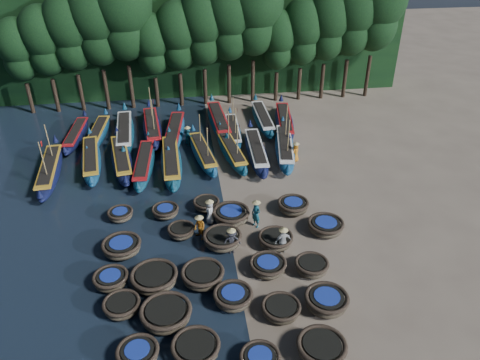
{
  "coord_description": "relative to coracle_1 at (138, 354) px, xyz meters",
  "views": [
    {
      "loc": [
        -2.39,
        -22.76,
        17.23
      ],
      "look_at": [
        1.16,
        3.25,
        1.3
      ],
      "focal_mm": 35.0,
      "sensor_mm": 36.0,
      "label": 1
    }
  ],
  "objects": [
    {
      "name": "fisherman_0",
      "position": [
        3.9,
        9.64,
        0.43
      ],
      "size": [
        0.65,
        0.86,
        1.78
      ],
      "rotation": [
        0.0,
        0.0,
        4.5
      ],
      "color": "silver",
      "rests_on": "ground"
    },
    {
      "name": "fisherman_5",
      "position": [
        2.99,
        20.47,
        0.39
      ],
      "size": [
        1.05,
        1.49,
        1.75
      ],
      "rotation": [
        0.0,
        0.0,
        2.04
      ],
      "color": "#175262",
      "rests_on": "ground"
    },
    {
      "name": "coracle_2",
      "position": [
        2.48,
        -0.03,
        -0.01
      ],
      "size": [
        2.38,
        2.38,
        0.73
      ],
      "rotation": [
        0.0,
        0.0,
        -0.19
      ],
      "color": "#4E4330",
      "rests_on": "ground"
    },
    {
      "name": "long_boat_7",
      "position": [
        8.09,
        17.52,
        0.13
      ],
      "size": [
        1.71,
        8.36,
        1.47
      ],
      "rotation": [
        0.0,
        0.0,
        -0.03
      ],
      "color": "#10173D",
      "rests_on": "ground"
    },
    {
      "name": "long_boat_5",
      "position": [
        4.01,
        17.87,
        0.09
      ],
      "size": [
        2.47,
        7.59,
        3.26
      ],
      "rotation": [
        0.0,
        0.0,
        0.15
      ],
      "color": "navy",
      "rests_on": "ground"
    },
    {
      "name": "fisherman_2",
      "position": [
        3.17,
        8.14,
        0.41
      ],
      "size": [
        0.89,
        0.95,
        1.75
      ],
      "rotation": [
        0.0,
        0.0,
        5.25
      ],
      "color": "#BD6C19",
      "rests_on": "ground"
    },
    {
      "name": "long_boat_15",
      "position": [
        6.79,
        21.48,
        0.06
      ],
      "size": [
        1.53,
        7.26,
        3.09
      ],
      "rotation": [
        0.0,
        0.0,
        -0.04
      ],
      "color": "navy",
      "rests_on": "ground"
    },
    {
      "name": "tree_12",
      "position": [
        16.55,
        29.01,
        6.89
      ],
      "size": [
        4.51,
        4.51,
        10.63
      ],
      "color": "black",
      "rests_on": "ground"
    },
    {
      "name": "long_boat_3",
      "position": [
        -0.36,
        16.76,
        0.11
      ],
      "size": [
        1.85,
        7.95,
        1.4
      ],
      "rotation": [
        0.0,
        0.0,
        -0.06
      ],
      "color": "#0F4257",
      "rests_on": "ground"
    },
    {
      "name": "tree_14",
      "position": [
        21.15,
        29.01,
        8.24
      ],
      "size": [
        5.34,
        5.34,
        12.58
      ],
      "color": "black",
      "rests_on": "ground"
    },
    {
      "name": "long_boat_2",
      "position": [
        -2.06,
        17.73,
        0.13
      ],
      "size": [
        2.72,
        8.21,
        1.46
      ],
      "rotation": [
        0.0,
        0.0,
        0.16
      ],
      "color": "#10173D",
      "rests_on": "ground"
    },
    {
      "name": "coracle_7",
      "position": [
        4.47,
        2.74,
        0.02
      ],
      "size": [
        2.23,
        2.23,
        0.77
      ],
      "rotation": [
        0.0,
        0.0,
        0.26
      ],
      "color": "#4E4330",
      "rests_on": "ground"
    },
    {
      "name": "tree_10",
      "position": [
        11.95,
        29.01,
        5.54
      ],
      "size": [
        3.68,
        3.68,
        8.68
      ],
      "color": "black",
      "rests_on": "ground"
    },
    {
      "name": "long_boat_0",
      "position": [
        -6.99,
        16.63,
        0.14
      ],
      "size": [
        2.08,
        8.45,
        3.6
      ],
      "rotation": [
        0.0,
        0.0,
        0.07
      ],
      "color": "#10173D",
      "rests_on": "ground"
    },
    {
      "name": "long_boat_1",
      "position": [
        -4.29,
        17.97,
        0.12
      ],
      "size": [
        2.54,
        8.1,
        1.44
      ],
      "rotation": [
        0.0,
        0.0,
        0.14
      ],
      "color": "navy",
      "rests_on": "ground"
    },
    {
      "name": "tree_7",
      "position": [
        5.05,
        29.01,
        6.89
      ],
      "size": [
        4.51,
        4.51,
        10.63
      ],
      "color": "black",
      "rests_on": "ground"
    },
    {
      "name": "tree_1",
      "position": [
        -8.75,
        29.01,
        6.22
      ],
      "size": [
        4.09,
        4.09,
        9.65
      ],
      "color": "black",
      "rests_on": "ground"
    },
    {
      "name": "coracle_6",
      "position": [
        1.21,
        2.06,
        0.04
      ],
      "size": [
        3.05,
        3.05,
        0.82
      ],
      "rotation": [
        0.0,
        0.0,
        -0.41
      ],
      "color": "#4E4330",
      "rests_on": "ground"
    },
    {
      "name": "tree_3",
      "position": [
        -4.15,
        29.01,
        7.57
      ],
      "size": [
        4.92,
        4.92,
        11.6
      ],
      "color": "black",
      "rests_on": "ground"
    },
    {
      "name": "coracle_15",
      "position": [
        -1.25,
        7.42,
        0.02
      ],
      "size": [
        2.51,
        2.51,
        0.77
      ],
      "rotation": [
        0.0,
        0.0,
        0.24
      ],
      "color": "#4E4330",
      "rests_on": "ground"
    },
    {
      "name": "long_boat_13",
      "position": [
        1.93,
        21.74,
        0.15
      ],
      "size": [
        2.5,
        8.55,
        1.51
      ],
      "rotation": [
        0.0,
        0.0,
        -0.12
      ],
      "color": "navy",
      "rests_on": "ground"
    },
    {
      "name": "long_boat_17",
      "position": [
        11.41,
        22.63,
        0.15
      ],
      "size": [
        2.62,
        8.48,
        1.51
      ],
      "rotation": [
        0.0,
        0.0,
        -0.14
      ],
      "color": "#10173D",
      "rests_on": "ground"
    },
    {
      "name": "tree_4",
      "position": [
        -1.85,
        29.01,
        8.24
      ],
      "size": [
        5.34,
        5.34,
        12.58
      ],
      "color": "black",
      "rests_on": "ground"
    },
    {
      "name": "coracle_22",
      "position": [
        3.78,
        11.12,
        -0.05
      ],
      "size": [
        1.84,
        1.84,
        0.67
      ],
      "rotation": [
        0.0,
        0.0,
        0.19
      ],
      "color": "#4E4330",
      "rests_on": "ground"
    },
    {
      "name": "coracle_19",
      "position": [
        10.66,
        7.76,
        -0.0
      ],
      "size": [
        2.43,
        2.43,
        0.74
      ],
      "rotation": [
        0.0,
        0.0,
        -0.21
      ],
      "color": "#4E4330",
      "rests_on": "ground"
    },
    {
      "name": "coracle_10",
      "position": [
        -1.61,
        4.86,
        -0.01
      ],
      "size": [
        2.22,
        2.22,
        0.71
      ],
      "rotation": [
        0.0,
        0.0,
        0.39
      ],
      "color": "#4E4330",
      "rests_on": "ground"
    },
    {
      "name": "coracle_1",
      "position": [
        0.0,
        0.0,
        0.0
      ],
      "size": [
        1.98,
        1.98,
        0.74
      ],
      "rotation": [
        0.0,
        0.0,
        -0.16
      ],
      "color": "#4E4330",
      "rests_on": "ground"
    },
    {
      "name": "tree_0",
      "position": [
        -11.05,
        29.01,
        5.54
      ],
      "size": [
        3.68,
        3.68,
        8.68
      ],
      "color": "black",
      "rests_on": "ground"
    },
    {
      "name": "fisherman_3",
      "position": [
        4.85,
        6.59,
        0.43
      ],
      "size": [
        1.13,
        0.77,
        1.82
      ],
      "rotation": [
        0.0,
        0.0,
        0.17
      ],
      "color": "black",
      "rests_on": "ground"
    },
    {
      "name": "coracle_4",
      "position": [
        7.89,
        -0.83,
        0.05
      ],
      "size": [
        2.35,
        2.35,
        0.83
      ],
      "rotation": [
        0.0,
        0.0,
        -0.16
      ],
      "color": "#4E4330",
      "rests_on": "ground"
    },
    {
      "name": "coracle_20",
      "position": [
        -1.6,
        10.73,
        -0.06
      ],
      "size": [
        1.68,
        1.68,
        0.63
      ],
      "rotation": [
        0.0,
        0.0,
        -0.16
      ],
      "color": "#4E4330",
      "rests_on": "ground"
    },
    {
      "name": "coracle_23",
      "position": [
        5.19,
        9.56,
        0.05
      ],
      "size": [
        2.38,
        2.38,
        0.83
      ],
      "rotation": [
        0.0,
        0.0,
        -0.12
      ],
      "color": "#4E4330",
      "rests_on": "ground"
    },
    {
      "name": "tree_5",
      "position": [
        0.45,
        29.01,
        5.54
      ],
      "size": [
        3.68,
        3.68,
        8.68
      ],
      "color": "black",
      "rests_on": "ground"
    },
    {
      "name": "tree_2",
      "position": [
        -6.45,
        29.01,
        6.89
      ],
      "size": [
        4.51,
        4.51,
        10.63
      ],
      "color": "black",
      "rests_on": "ground"
    },
    {
      "name": "coracle_5",
      "position": [
        -0.91,
        2.94,
        -0.03
      ],
      "size": [
        1.97,
        1.97,
        0.7
      ],
      "rotation": [
        0.0,
        0.0,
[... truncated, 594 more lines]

